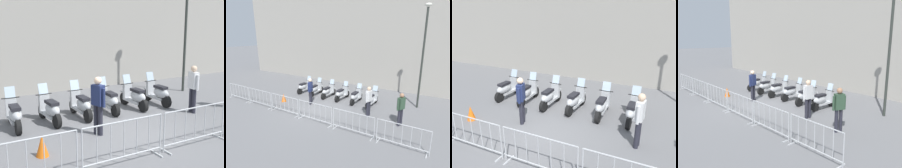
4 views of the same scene
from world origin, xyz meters
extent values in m
plane|color=slate|center=(0.00, 0.00, 0.00)|extent=(120.00, 120.00, 0.00)
cylinder|color=black|center=(-3.11, 2.39, 0.24)|extent=(0.18, 0.49, 0.48)
cylinder|color=black|center=(-3.00, 1.15, 0.24)|extent=(0.18, 0.49, 0.48)
cube|color=#B7BABC|center=(-3.05, 1.77, 0.28)|extent=(0.35, 0.89, 0.10)
ellipsoid|color=#B7BABC|center=(-3.03, 1.49, 0.52)|extent=(0.43, 0.87, 0.40)
cube|color=black|center=(-3.03, 1.52, 0.74)|extent=(0.33, 0.62, 0.10)
cube|color=#B7BABC|center=(-3.09, 2.20, 0.55)|extent=(0.35, 0.17, 0.60)
cylinder|color=black|center=(-3.09, 2.20, 0.88)|extent=(0.56, 0.08, 0.04)
cube|color=silver|center=(-3.09, 2.25, 1.06)|extent=(0.33, 0.17, 0.35)
cube|color=#B7BABC|center=(-3.11, 2.39, 0.51)|extent=(0.23, 0.34, 0.06)
cylinder|color=black|center=(-2.05, 2.49, 0.24)|extent=(0.23, 0.50, 0.48)
cylinder|color=black|center=(-1.82, 1.27, 0.24)|extent=(0.23, 0.50, 0.48)
cube|color=#B7BABC|center=(-1.94, 1.88, 0.28)|extent=(0.44, 0.90, 0.10)
ellipsoid|color=#B7BABC|center=(-1.88, 1.61, 0.52)|extent=(0.51, 0.89, 0.40)
cube|color=black|center=(-1.89, 1.64, 0.74)|extent=(0.39, 0.64, 0.10)
cube|color=#B7BABC|center=(-2.02, 2.31, 0.55)|extent=(0.36, 0.20, 0.60)
cylinder|color=black|center=(-2.02, 2.31, 0.88)|extent=(0.56, 0.14, 0.04)
cube|color=silver|center=(-2.03, 2.36, 1.06)|extent=(0.34, 0.20, 0.35)
cube|color=#B7BABC|center=(-2.05, 2.49, 0.51)|extent=(0.26, 0.35, 0.06)
cylinder|color=black|center=(-0.90, 2.66, 0.24)|extent=(0.20, 0.49, 0.48)
cylinder|color=black|center=(-0.75, 1.43, 0.24)|extent=(0.20, 0.49, 0.48)
cube|color=#B7BABC|center=(-0.83, 2.05, 0.28)|extent=(0.38, 0.89, 0.10)
ellipsoid|color=#B7BABC|center=(-0.79, 1.77, 0.52)|extent=(0.46, 0.88, 0.40)
cube|color=black|center=(-0.80, 1.80, 0.74)|extent=(0.35, 0.63, 0.10)
cube|color=#B7BABC|center=(-0.88, 2.48, 0.55)|extent=(0.35, 0.18, 0.60)
cylinder|color=black|center=(-0.88, 2.48, 0.88)|extent=(0.56, 0.10, 0.04)
cube|color=silver|center=(-0.88, 2.53, 1.06)|extent=(0.33, 0.18, 0.35)
cube|color=#B7BABC|center=(-0.90, 2.66, 0.51)|extent=(0.24, 0.34, 0.06)
cylinder|color=black|center=(0.23, 2.88, 0.24)|extent=(0.18, 0.49, 0.48)
cylinder|color=black|center=(0.33, 1.64, 0.24)|extent=(0.18, 0.49, 0.48)
cube|color=#B7BABC|center=(0.28, 2.26, 0.28)|extent=(0.35, 0.89, 0.10)
ellipsoid|color=#B7BABC|center=(0.30, 1.98, 0.52)|extent=(0.42, 0.87, 0.40)
cube|color=black|center=(0.30, 2.02, 0.74)|extent=(0.33, 0.62, 0.10)
cube|color=#B7BABC|center=(0.24, 2.70, 0.55)|extent=(0.35, 0.17, 0.60)
cylinder|color=black|center=(0.24, 2.70, 0.88)|extent=(0.56, 0.08, 0.04)
cube|color=silver|center=(0.24, 2.75, 1.06)|extent=(0.33, 0.16, 0.35)
cube|color=#B7BABC|center=(0.23, 2.88, 0.51)|extent=(0.22, 0.33, 0.06)
cylinder|color=black|center=(1.30, 2.99, 0.24)|extent=(0.21, 0.50, 0.48)
cylinder|color=black|center=(1.49, 1.76, 0.24)|extent=(0.21, 0.50, 0.48)
cube|color=#B7BABC|center=(1.39, 2.38, 0.28)|extent=(0.41, 0.90, 0.10)
ellipsoid|color=#B7BABC|center=(1.44, 2.10, 0.52)|extent=(0.48, 0.88, 0.40)
cube|color=black|center=(1.43, 2.13, 0.74)|extent=(0.37, 0.64, 0.10)
cube|color=#B7BABC|center=(1.33, 2.81, 0.55)|extent=(0.36, 0.19, 0.60)
cylinder|color=black|center=(1.33, 2.81, 0.88)|extent=(0.56, 0.12, 0.04)
cube|color=silver|center=(1.32, 2.86, 1.06)|extent=(0.34, 0.19, 0.35)
cube|color=#B7BABC|center=(1.30, 2.99, 0.51)|extent=(0.25, 0.35, 0.06)
cylinder|color=black|center=(2.44, 3.15, 0.24)|extent=(0.19, 0.49, 0.48)
cylinder|color=black|center=(2.57, 1.91, 0.24)|extent=(0.19, 0.49, 0.48)
cube|color=#B7BABC|center=(2.51, 2.53, 0.28)|extent=(0.37, 0.89, 0.10)
ellipsoid|color=#B7BABC|center=(2.54, 2.25, 0.52)|extent=(0.45, 0.87, 0.40)
cube|color=black|center=(2.53, 2.28, 0.74)|extent=(0.34, 0.63, 0.10)
cube|color=#B7BABC|center=(2.46, 2.96, 0.55)|extent=(0.35, 0.18, 0.60)
cylinder|color=black|center=(2.46, 2.96, 0.88)|extent=(0.56, 0.10, 0.04)
cube|color=silver|center=(2.45, 3.01, 1.06)|extent=(0.33, 0.17, 0.35)
cube|color=#B7BABC|center=(2.44, 3.15, 0.51)|extent=(0.23, 0.34, 0.06)
cube|color=#B2B5B7|center=(-1.88, -1.86, 0.02)|extent=(0.10, 0.44, 0.04)
cube|color=#B2B5B7|center=(0.06, -1.61, 0.02)|extent=(0.10, 0.44, 0.04)
cylinder|color=#B2B5B7|center=(0.14, -1.60, 0.53)|extent=(0.04, 0.04, 1.05)
cylinder|color=#B2B5B7|center=(-0.91, -1.74, 1.05)|extent=(2.11, 0.30, 0.04)
cylinder|color=#B2B5B7|center=(-0.91, -1.74, 0.18)|extent=(2.11, 0.30, 0.04)
cylinder|color=#B2B5B7|center=(-1.62, -1.83, 0.61)|extent=(0.02, 0.02, 0.87)
cylinder|color=#B2B5B7|center=(-1.26, -1.78, 0.61)|extent=(0.02, 0.02, 0.87)
cylinder|color=#B2B5B7|center=(-0.91, -1.74, 0.61)|extent=(0.02, 0.02, 0.87)
cylinder|color=#B2B5B7|center=(-0.56, -1.69, 0.61)|extent=(0.02, 0.02, 0.87)
cylinder|color=#B2B5B7|center=(-0.21, -1.65, 0.61)|extent=(0.02, 0.02, 0.87)
cube|color=#B2B5B7|center=(0.35, -1.58, 0.02)|extent=(0.10, 0.44, 0.04)
cylinder|color=#B2B5B7|center=(0.26, -1.59, 0.53)|extent=(0.04, 0.04, 1.05)
cylinder|color=#B2B5B7|center=(2.37, -1.32, 0.53)|extent=(0.04, 0.04, 1.05)
cylinder|color=#B2B5B7|center=(1.32, -1.45, 1.05)|extent=(2.11, 0.30, 0.04)
cylinder|color=#B2B5B7|center=(1.32, -1.45, 0.18)|extent=(2.11, 0.30, 0.04)
cylinder|color=#B2B5B7|center=(0.61, -1.54, 0.61)|extent=(0.02, 0.02, 0.87)
cylinder|color=#B2B5B7|center=(0.97, -1.50, 0.61)|extent=(0.02, 0.02, 0.87)
cylinder|color=#B2B5B7|center=(1.32, -1.45, 0.61)|extent=(0.02, 0.02, 0.87)
cylinder|color=#B2B5B7|center=(1.67, -1.41, 0.61)|extent=(0.02, 0.02, 0.87)
cylinder|color=#B2B5B7|center=(2.02, -1.36, 0.61)|extent=(0.02, 0.02, 0.87)
cylinder|color=#B2B5B7|center=(2.49, -1.30, 0.53)|extent=(0.04, 0.04, 1.05)
cylinder|color=#B2B5B7|center=(3.55, -1.17, 1.05)|extent=(2.11, 0.30, 0.04)
cylinder|color=#23232D|center=(3.11, 1.12, 0.45)|extent=(0.14, 0.14, 0.90)
cylinder|color=#23232D|center=(3.11, 0.94, 0.45)|extent=(0.14, 0.14, 0.90)
cube|color=silver|center=(3.11, 1.03, 1.20)|extent=(0.23, 0.36, 0.60)
sphere|color=beige|center=(3.11, 1.03, 1.62)|extent=(0.22, 0.22, 0.22)
cylinder|color=silver|center=(3.11, 1.26, 1.15)|extent=(0.09, 0.09, 0.55)
cylinder|color=silver|center=(3.11, 0.80, 1.15)|extent=(0.09, 0.09, 0.55)
cylinder|color=#23232D|center=(-0.86, 0.35, 0.45)|extent=(0.14, 0.14, 0.90)
cylinder|color=#23232D|center=(-0.78, 0.18, 0.45)|extent=(0.14, 0.14, 0.90)
cube|color=navy|center=(-0.82, 0.26, 1.20)|extent=(0.36, 0.42, 0.60)
sphere|color=beige|center=(-0.82, 0.26, 1.62)|extent=(0.22, 0.22, 0.22)
cylinder|color=navy|center=(-0.92, 0.47, 1.15)|extent=(0.09, 0.09, 0.55)
cylinder|color=navy|center=(-0.72, 0.06, 1.15)|extent=(0.09, 0.09, 0.55)
cone|color=orange|center=(-2.61, -0.59, 0.28)|extent=(0.32, 0.32, 0.55)
camera|label=1|loc=(-3.73, -7.76, 3.30)|focal=48.93mm
camera|label=2|loc=(8.10, -7.88, 4.61)|focal=30.58mm
camera|label=3|loc=(4.47, -5.17, 4.05)|focal=36.50mm
camera|label=4|loc=(10.81, -5.30, 3.63)|focal=37.51mm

